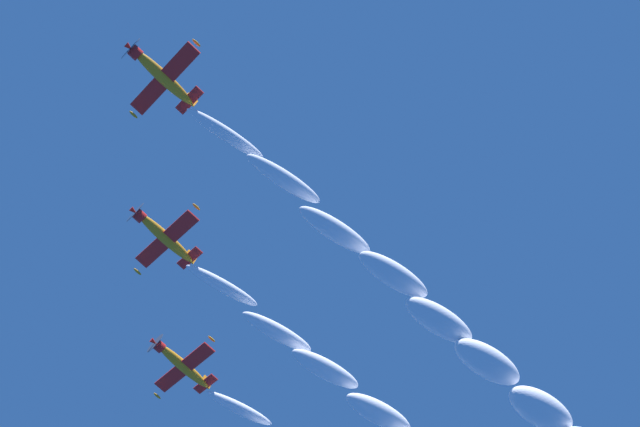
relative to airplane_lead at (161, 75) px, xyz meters
The scene contains 4 objects.
airplane_lead is the anchor object (origin of this frame).
airplane_left_wingman 16.29m from the airplane_lead, 119.82° to the right, with size 8.10×8.91×3.42m.
airplane_right_wingman 31.93m from the airplane_lead, 122.56° to the right, with size 8.10×8.95×3.26m.
smoke_trail_lead 45.26m from the airplane_lead, behind, with size 62.09×11.62×13.39m.
Camera 1 is at (13.93, 43.94, 1.75)m, focal length 60.37 mm.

